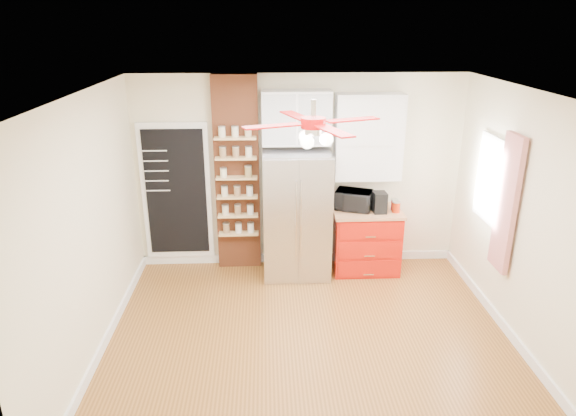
{
  "coord_description": "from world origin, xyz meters",
  "views": [
    {
      "loc": [
        -0.46,
        -4.83,
        3.36
      ],
      "look_at": [
        -0.2,
        0.9,
        1.24
      ],
      "focal_mm": 32.0,
      "sensor_mm": 36.0,
      "label": 1
    }
  ],
  "objects_px": {
    "fridge": "(297,214)",
    "coffee_maker": "(380,202)",
    "red_cabinet": "(365,240)",
    "ceiling_fan": "(313,123)",
    "canister_left": "(396,207)",
    "pantry_jar_oats": "(223,173)",
    "toaster_oven": "(354,200)"
  },
  "relations": [
    {
      "from": "ceiling_fan",
      "to": "canister_left",
      "type": "bearing_deg",
      "value": 50.81
    },
    {
      "from": "red_cabinet",
      "to": "pantry_jar_oats",
      "type": "distance_m",
      "value": 2.18
    },
    {
      "from": "coffee_maker",
      "to": "red_cabinet",
      "type": "bearing_deg",
      "value": 145.29
    },
    {
      "from": "toaster_oven",
      "to": "red_cabinet",
      "type": "bearing_deg",
      "value": 5.47
    },
    {
      "from": "pantry_jar_oats",
      "to": "ceiling_fan",
      "type": "bearing_deg",
      "value": -59.88
    },
    {
      "from": "canister_left",
      "to": "pantry_jar_oats",
      "type": "bearing_deg",
      "value": 175.57
    },
    {
      "from": "fridge",
      "to": "toaster_oven",
      "type": "height_order",
      "value": "fridge"
    },
    {
      "from": "coffee_maker",
      "to": "canister_left",
      "type": "xyz_separation_m",
      "value": [
        0.23,
        -0.01,
        -0.07
      ]
    },
    {
      "from": "red_cabinet",
      "to": "canister_left",
      "type": "xyz_separation_m",
      "value": [
        0.37,
        -0.1,
        0.52
      ]
    },
    {
      "from": "red_cabinet",
      "to": "fridge",
      "type": "bearing_deg",
      "value": -177.05
    },
    {
      "from": "fridge",
      "to": "coffee_maker",
      "type": "height_order",
      "value": "fridge"
    },
    {
      "from": "fridge",
      "to": "red_cabinet",
      "type": "distance_m",
      "value": 1.06
    },
    {
      "from": "ceiling_fan",
      "to": "toaster_oven",
      "type": "relative_size",
      "value": 2.9
    },
    {
      "from": "fridge",
      "to": "ceiling_fan",
      "type": "xyz_separation_m",
      "value": [
        0.05,
        -1.63,
        1.55
      ]
    },
    {
      "from": "red_cabinet",
      "to": "toaster_oven",
      "type": "height_order",
      "value": "toaster_oven"
    },
    {
      "from": "fridge",
      "to": "coffee_maker",
      "type": "distance_m",
      "value": 1.13
    },
    {
      "from": "red_cabinet",
      "to": "ceiling_fan",
      "type": "height_order",
      "value": "ceiling_fan"
    },
    {
      "from": "fridge",
      "to": "toaster_oven",
      "type": "distance_m",
      "value": 0.81
    },
    {
      "from": "canister_left",
      "to": "red_cabinet",
      "type": "bearing_deg",
      "value": 165.17
    },
    {
      "from": "ceiling_fan",
      "to": "pantry_jar_oats",
      "type": "bearing_deg",
      "value": 120.12
    },
    {
      "from": "ceiling_fan",
      "to": "pantry_jar_oats",
      "type": "height_order",
      "value": "ceiling_fan"
    },
    {
      "from": "fridge",
      "to": "pantry_jar_oats",
      "type": "height_order",
      "value": "fridge"
    },
    {
      "from": "toaster_oven",
      "to": "coffee_maker",
      "type": "relative_size",
      "value": 1.7
    },
    {
      "from": "fridge",
      "to": "coffee_maker",
      "type": "bearing_deg",
      "value": -2.02
    },
    {
      "from": "ceiling_fan",
      "to": "toaster_oven",
      "type": "height_order",
      "value": "ceiling_fan"
    },
    {
      "from": "pantry_jar_oats",
      "to": "toaster_oven",
      "type": "bearing_deg",
      "value": -1.08
    },
    {
      "from": "ceiling_fan",
      "to": "canister_left",
      "type": "xyz_separation_m",
      "value": [
        1.29,
        1.58,
        -1.45
      ]
    },
    {
      "from": "fridge",
      "to": "red_cabinet",
      "type": "xyz_separation_m",
      "value": [
        0.97,
        0.05,
        -0.42
      ]
    },
    {
      "from": "red_cabinet",
      "to": "canister_left",
      "type": "bearing_deg",
      "value": -14.83
    },
    {
      "from": "pantry_jar_oats",
      "to": "fridge",
      "type": "bearing_deg",
      "value": -7.7
    },
    {
      "from": "fridge",
      "to": "pantry_jar_oats",
      "type": "bearing_deg",
      "value": 172.3
    },
    {
      "from": "canister_left",
      "to": "pantry_jar_oats",
      "type": "relative_size",
      "value": 1.2
    }
  ]
}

